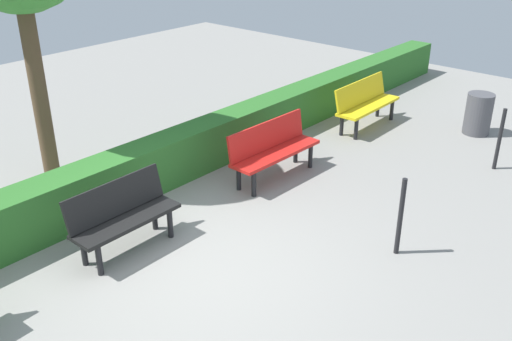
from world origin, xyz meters
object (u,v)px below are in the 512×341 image
Objects in this scene: bench_yellow at (365,102)px; bench_black at (122,214)px; bench_red at (273,148)px; trash_bin at (478,114)px.

bench_yellow is 5.49m from bench_black.
bench_yellow is at bearing -176.80° from bench_red.
trash_bin is (-1.04, 1.72, -0.11)m from bench_yellow.
bench_black reaches higher than trash_bin.
bench_red is (2.78, 0.08, 0.00)m from bench_yellow.
trash_bin is at bearing 158.27° from bench_red.
bench_red is 1.19× the size of bench_black.
bench_red reaches higher than bench_black.
bench_yellow reaches higher than trash_bin.
bench_red is at bearing -23.31° from trash_bin.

